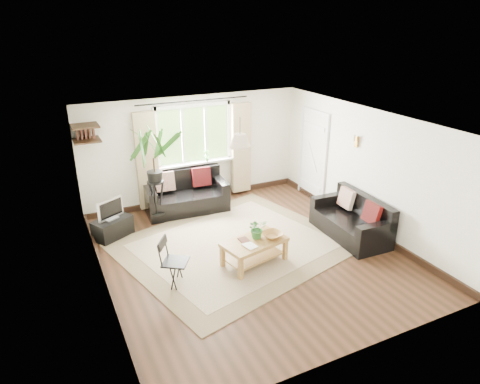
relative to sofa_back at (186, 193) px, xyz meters
name	(u,v)px	position (x,y,z in m)	size (l,w,h in m)	color
floor	(250,254)	(0.40, -2.26, -0.41)	(5.50, 5.50, 0.00)	black
ceiling	(251,122)	(0.40, -2.26, 1.99)	(5.50, 5.50, 0.00)	white
wall_back	(194,150)	(0.40, 0.49, 0.79)	(5.00, 0.02, 2.40)	white
wall_front	(359,273)	(0.40, -5.01, 0.79)	(5.00, 0.02, 2.40)	white
wall_left	(97,220)	(-2.10, -2.26, 0.79)	(0.02, 5.50, 2.40)	white
wall_right	(366,170)	(2.90, -2.26, 0.79)	(0.02, 5.50, 2.40)	white
rug	(234,245)	(0.27, -1.87, -0.40)	(3.84, 3.29, 0.02)	beige
window	(194,135)	(0.40, 0.45, 1.14)	(2.50, 0.16, 2.16)	white
door	(313,156)	(2.87, -0.56, 0.59)	(0.06, 0.96, 2.06)	silver
corner_shelf	(86,133)	(-1.85, 0.24, 1.48)	(0.50, 0.50, 0.34)	black
pendant_lamp	(240,137)	(0.40, -1.86, 1.64)	(0.36, 0.36, 0.54)	beige
wall_sconce	(355,140)	(2.83, -1.96, 1.33)	(0.12, 0.12, 0.28)	beige
sofa_back	(186,193)	(0.00, 0.00, 0.00)	(1.73, 0.87, 0.82)	black
sofa_right	(351,218)	(2.44, -2.50, -0.03)	(0.80, 1.61, 0.76)	black
coffee_table	(254,252)	(0.32, -2.58, -0.19)	(1.09, 0.59, 0.44)	olive
table_plant	(257,228)	(0.41, -2.51, 0.21)	(0.32, 0.27, 0.35)	#2D6729
bowl	(272,235)	(0.65, -2.60, 0.08)	(0.35, 0.35, 0.09)	#A06F37
book_a	(245,247)	(0.07, -2.73, 0.05)	(0.18, 0.24, 0.02)	white
book_b	(240,241)	(0.08, -2.51, 0.05)	(0.16, 0.21, 0.02)	#522C20
tv_stand	(113,228)	(-1.68, -0.55, -0.22)	(0.72, 0.40, 0.39)	black
tv	(110,209)	(-1.68, -0.55, 0.19)	(0.55, 0.18, 0.42)	#A5A5AA
palm_stand	(155,178)	(-0.73, -0.33, 0.58)	(0.77, 0.77, 1.98)	black
folding_chair	(176,263)	(-1.08, -2.60, -0.01)	(0.41, 0.41, 0.80)	black
sill_plant	(207,155)	(0.65, 0.37, 0.66)	(0.14, 0.10, 0.27)	#2D6023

